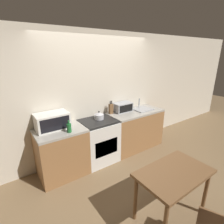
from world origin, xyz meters
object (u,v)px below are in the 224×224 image
(kettle, at_px, (99,116))
(microwave, at_px, (52,121))
(dining_table, at_px, (173,178))
(toaster_oven, at_px, (123,107))
(stove_range, at_px, (99,141))
(bottle, at_px, (69,128))

(kettle, bearing_deg, microwave, 176.47)
(dining_table, bearing_deg, toaster_oven, 71.08)
(kettle, relative_size, dining_table, 0.19)
(stove_range, distance_m, dining_table, 1.74)
(kettle, xyz_separation_m, microwave, (-0.91, 0.06, 0.07))
(microwave, bearing_deg, kettle, -3.53)
(microwave, bearing_deg, bottle, -58.51)
(kettle, bearing_deg, stove_range, -137.34)
(stove_range, xyz_separation_m, kettle, (0.06, 0.05, 0.52))
(stove_range, distance_m, kettle, 0.53)
(toaster_oven, bearing_deg, bottle, -166.24)
(microwave, xyz_separation_m, bottle, (0.18, -0.30, -0.06))
(stove_range, xyz_separation_m, dining_table, (0.10, -1.73, 0.18))
(stove_range, relative_size, microwave, 1.61)
(kettle, relative_size, microwave, 0.34)
(stove_range, relative_size, toaster_oven, 2.14)
(bottle, bearing_deg, dining_table, -63.35)
(bottle, distance_m, dining_table, 1.76)
(stove_range, distance_m, bottle, 0.88)
(bottle, bearing_deg, kettle, 18.34)
(stove_range, height_order, bottle, bottle)
(bottle, bearing_deg, toaster_oven, 13.76)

